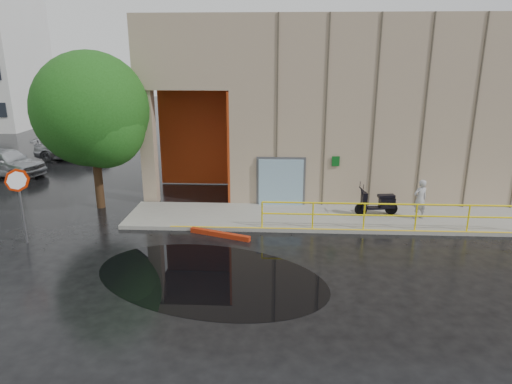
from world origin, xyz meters
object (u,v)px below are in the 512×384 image
Objects in this scene: scooter at (378,196)px; car_c at (73,149)px; tree_near at (94,114)px; red_curb at (220,234)px; car_a at (6,162)px; stop_sign at (19,190)px; person at (420,199)px.

scooter is 19.84m from car_c.
car_c is at bearing 120.32° from tree_near.
tree_near is at bearing 151.36° from red_curb.
stop_sign is at bearing -128.35° from car_a.
car_c is (-18.67, 10.43, -0.27)m from person.
stop_sign is at bearing -173.53° from scooter.
person is at bearing -88.75° from car_a.
person reaches higher than red_curb.
scooter is at bearing -89.15° from car_a.
car_c reaches higher than red_curb.
stop_sign is 11.01m from car_a.
stop_sign reaches higher than scooter.
car_a reaches higher than car_c.
scooter is 0.66× the size of stop_sign.
person is at bearing -118.70° from car_c.
car_a is at bearing 100.46° from stop_sign.
scooter is 0.40× the size of car_a.
red_curb is 0.51× the size of car_c.
stop_sign is at bearing -8.97° from person.
stop_sign is 0.58× the size of car_c.
person is 13.59m from tree_near.
scooter is 6.59m from red_curb.
scooter reaches higher than car_c.
stop_sign is at bearing -171.98° from red_curb.
car_a is 4.57m from car_c.
car_c is at bearing -49.42° from person.
tree_near is (-5.48, 2.99, 3.98)m from red_curb.
person is 0.34× the size of car_c.
car_a is 9.57m from tree_near.
person is at bearing -4.62° from tree_near.
car_c is (-17.08, 10.09, -0.26)m from scooter.
car_c is (1.85, 4.18, -0.08)m from car_a.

